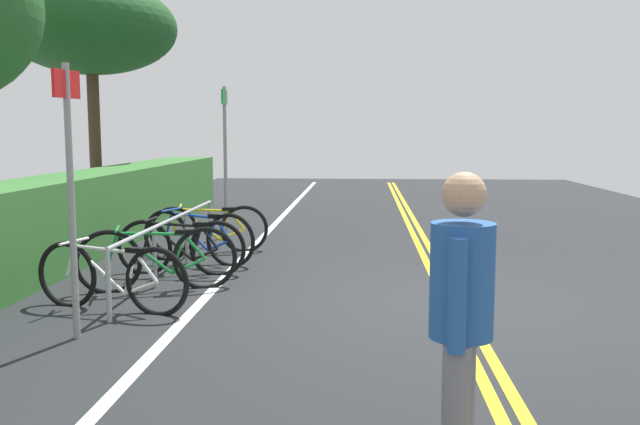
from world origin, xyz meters
TOP-DOWN VIEW (x-y plane):
  - ground_plane at (0.00, 0.00)m, footprint 37.88×13.29m
  - centre_line_yellow_inner at (0.00, -0.08)m, footprint 34.09×0.10m
  - centre_line_yellow_outer at (0.00, 0.08)m, footprint 34.09×0.10m
  - bike_lane_stripe_white at (0.00, 2.73)m, footprint 34.09×0.12m
  - bike_rack at (1.25, 3.43)m, footprint 4.43×0.05m
  - bicycle_0 at (-0.50, 3.56)m, footprint 0.58×1.76m
  - bicycle_1 at (0.40, 3.35)m, footprint 0.62×1.79m
  - bicycle_2 at (1.29, 3.32)m, footprint 0.46×1.70m
  - bicycle_3 at (2.05, 3.29)m, footprint 0.66×1.73m
  - bicycle_4 at (2.92, 3.32)m, footprint 0.53×1.77m
  - pedestrian at (-3.87, 0.49)m, footprint 0.48×0.32m
  - sign_post_near at (-1.45, 3.53)m, footprint 0.36×0.10m
  - sign_post_far at (4.37, 3.35)m, footprint 0.36×0.06m
  - hedge_backdrop at (2.75, 5.22)m, footprint 13.38×1.02m
  - tree_far_right at (7.00, 6.70)m, footprint 3.57×3.57m

SIDE VIEW (x-z plane):
  - ground_plane at x=0.00m, z-range -0.05..0.00m
  - centre_line_yellow_inner at x=0.00m, z-range 0.00..0.00m
  - centre_line_yellow_outer at x=0.00m, z-range 0.00..0.00m
  - bike_lane_stripe_white at x=0.00m, z-range 0.00..0.00m
  - bicycle_0 at x=-0.50m, z-range -0.02..0.72m
  - bicycle_2 at x=1.29m, z-range -0.02..0.73m
  - bicycle_4 at x=2.92m, z-range -0.02..0.73m
  - bicycle_3 at x=2.05m, z-range -0.02..0.75m
  - bicycle_1 at x=0.40m, z-range -0.02..0.75m
  - bike_rack at x=1.25m, z-range 0.18..0.92m
  - hedge_backdrop at x=2.75m, z-range 0.00..1.20m
  - pedestrian at x=-3.87m, z-range 0.12..1.77m
  - sign_post_near at x=-1.45m, z-range 0.24..2.66m
  - sign_post_far at x=4.37m, z-range 0.24..2.84m
  - tree_far_right at x=7.00m, z-range 1.49..6.44m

